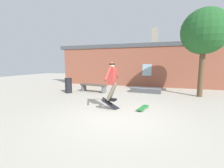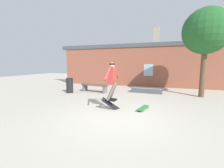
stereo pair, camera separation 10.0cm
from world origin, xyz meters
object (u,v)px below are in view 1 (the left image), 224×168
(park_bench, at_px, (93,86))
(skater, at_px, (112,78))
(trash_bin, at_px, (68,85))
(skateboard_flipping, at_px, (111,105))
(tree_right, at_px, (204,32))
(skateboard_resting, at_px, (143,108))
(skate_ledge, at_px, (146,90))

(park_bench, relative_size, skater, 1.24)
(trash_bin, height_order, skateboard_flipping, trash_bin)
(park_bench, bearing_deg, tree_right, 13.53)
(trash_bin, xyz_separation_m, skater, (3.63, -2.49, 0.76))
(tree_right, height_order, park_bench, tree_right)
(skateboard_flipping, distance_m, skateboard_resting, 1.27)
(tree_right, height_order, trash_bin, tree_right)
(skater, bearing_deg, tree_right, 49.47)
(tree_right, height_order, skater, tree_right)
(park_bench, xyz_separation_m, skateboard_flipping, (2.22, -3.19, -0.19))
(skate_ledge, relative_size, trash_bin, 2.04)
(skate_ledge, height_order, skater, skater)
(trash_bin, height_order, skater, skater)
(park_bench, distance_m, skateboard_flipping, 3.89)
(skate_ledge, distance_m, skateboard_flipping, 4.11)
(skater, xyz_separation_m, skateboard_resting, (1.16, 0.41, -1.17))
(skateboard_flipping, bearing_deg, skater, -49.82)
(trash_bin, relative_size, skater, 0.63)
(tree_right, bearing_deg, park_bench, -175.25)
(park_bench, relative_size, skateboard_resting, 2.05)
(skate_ledge, xyz_separation_m, skateboard_resting, (0.22, -3.61, -0.09))
(tree_right, distance_m, skateboard_resting, 5.46)
(tree_right, distance_m, skateboard_flipping, 6.31)
(park_bench, height_order, skater, skater)
(park_bench, distance_m, skateboard_resting, 4.44)
(skateboard_flipping, bearing_deg, tree_right, 22.28)
(tree_right, relative_size, skater, 3.15)
(skate_ledge, height_order, trash_bin, trash_bin)
(tree_right, relative_size, trash_bin, 5.04)
(tree_right, xyz_separation_m, skater, (-3.88, -3.73, -2.19))
(tree_right, bearing_deg, skater, -136.13)
(park_bench, xyz_separation_m, skater, (2.27, -3.22, 0.87))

